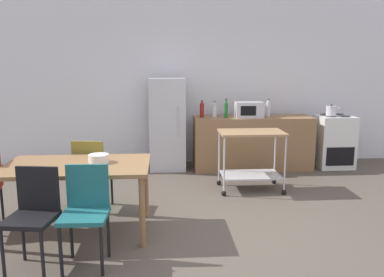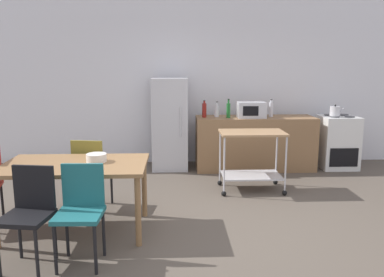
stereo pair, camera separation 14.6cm
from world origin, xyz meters
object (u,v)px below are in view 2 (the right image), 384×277
(bottle_sesame_oil, at_px, (217,111))
(stove_oven, at_px, (337,142))
(fruit_bowl, at_px, (96,158))
(dining_table, at_px, (75,171))
(chair_teal, at_px, (81,207))
(microwave, at_px, (251,110))
(kitchen_cart, at_px, (252,151))
(bottle_vinegar, at_px, (271,109))
(chair_olive, at_px, (91,169))
(kettle, at_px, (335,111))
(bottle_soda, at_px, (204,110))
(refrigerator, at_px, (170,124))
(bottle_olive_oil, at_px, (228,110))
(chair_black, at_px, (29,210))

(bottle_sesame_oil, bearing_deg, stove_oven, -0.31)
(fruit_bowl, bearing_deg, dining_table, -163.04)
(chair_teal, distance_m, stove_oven, 4.86)
(chair_teal, xyz_separation_m, microwave, (2.11, 3.11, 0.51))
(kitchen_cart, distance_m, bottle_sesame_oil, 1.34)
(stove_oven, xyz_separation_m, bottle_sesame_oil, (-2.10, 0.01, 0.55))
(chair_teal, relative_size, bottle_vinegar, 3.01)
(chair_olive, height_order, kettle, kettle)
(dining_table, distance_m, chair_teal, 0.73)
(stove_oven, bearing_deg, bottle_soda, -179.26)
(chair_teal, height_order, bottle_soda, bottle_soda)
(bottle_sesame_oil, bearing_deg, chair_teal, -115.73)
(refrigerator, distance_m, microwave, 1.39)
(dining_table, xyz_separation_m, bottle_olive_oil, (1.94, 2.40, 0.36))
(bottle_olive_oil, bearing_deg, bottle_vinegar, 7.62)
(bottle_vinegar, bearing_deg, chair_teal, -127.74)
(kitchen_cart, bearing_deg, kettle, 34.42)
(dining_table, height_order, chair_teal, chair_teal)
(refrigerator, height_order, microwave, refrigerator)
(bottle_sesame_oil, height_order, fruit_bowl, bottle_sesame_oil)
(bottle_vinegar, bearing_deg, kitchen_cart, -114.57)
(microwave, xyz_separation_m, kettle, (1.42, -0.01, -0.03))
(kitchen_cart, xyz_separation_m, bottle_sesame_oil, (-0.38, 1.21, 0.43))
(microwave, xyz_separation_m, bottle_vinegar, (0.35, 0.08, 0.00))
(chair_olive, xyz_separation_m, microwave, (2.30, 1.78, 0.51))
(dining_table, distance_m, kitchen_cart, 2.51)
(refrigerator, bearing_deg, kitchen_cart, -47.63)
(dining_table, height_order, microwave, microwave)
(dining_table, relative_size, fruit_bowl, 7.00)
(refrigerator, relative_size, bottle_olive_oil, 4.93)
(kitchen_cart, xyz_separation_m, bottle_vinegar, (0.54, 1.19, 0.46))
(chair_olive, distance_m, microwave, 2.95)
(refrigerator, height_order, bottle_vinegar, refrigerator)
(bottle_olive_oil, bearing_deg, bottle_soda, 168.19)
(microwave, height_order, fruit_bowl, microwave)
(dining_table, relative_size, refrigerator, 0.97)
(kettle, bearing_deg, chair_olive, -154.53)
(chair_olive, relative_size, kitchen_cart, 0.98)
(chair_teal, bearing_deg, fruit_bowl, 91.38)
(stove_oven, height_order, refrigerator, refrigerator)
(bottle_soda, relative_size, kettle, 1.19)
(stove_oven, xyz_separation_m, kettle, (-0.12, -0.10, 0.55))
(chair_black, relative_size, bottle_sesame_oil, 3.41)
(chair_teal, bearing_deg, kitchen_cart, 47.78)
(fruit_bowl, xyz_separation_m, kettle, (3.53, 2.35, 0.21))
(kettle, bearing_deg, microwave, 179.74)
(bottle_olive_oil, relative_size, kettle, 1.31)
(chair_olive, distance_m, stove_oven, 4.27)
(kettle, bearing_deg, bottle_soda, 178.21)
(kitchen_cart, bearing_deg, fruit_bowl, -146.98)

